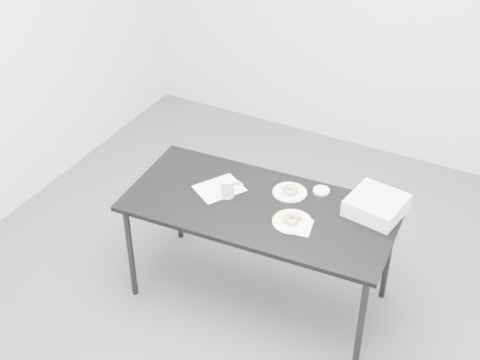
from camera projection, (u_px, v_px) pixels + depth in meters
The scene contains 13 objects.
floor at pixel (258, 290), 4.31m from camera, with size 4.00×4.00×0.00m, color #4C4C51.
table at pixel (260, 213), 3.91m from camera, with size 1.62×0.84×0.72m.
scorecard at pixel (219, 188), 4.01m from camera, with size 0.21×0.27×0.00m, color white.
logo_patch at pixel (238, 183), 4.05m from camera, with size 0.04×0.04×0.00m, color green.
pen at pixel (234, 183), 4.05m from camera, with size 0.01×0.01×0.12m, color #0D9899.
napkin at pixel (298, 226), 3.72m from camera, with size 0.16×0.16×0.00m, color white.
plate_near at pixel (292, 222), 3.74m from camera, with size 0.22×0.22×0.01m, color white.
donut_near at pixel (292, 219), 3.73m from camera, with size 0.10×0.10×0.03m, color gold.
plate_far at pixel (290, 192), 3.97m from camera, with size 0.20×0.20×0.01m, color white.
donut_far at pixel (290, 190), 3.96m from camera, with size 0.10×0.10×0.03m, color gold.
coffee_cup at pixel (227, 188), 3.91m from camera, with size 0.08×0.08×0.12m, color white.
cup_lid at pixel (321, 191), 3.98m from camera, with size 0.10×0.10×0.01m, color white.
bakery_box at pixel (376, 205), 3.79m from camera, with size 0.30×0.30×0.10m, color white.
Camera 1 is at (1.35, -2.81, 3.07)m, focal length 50.00 mm.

